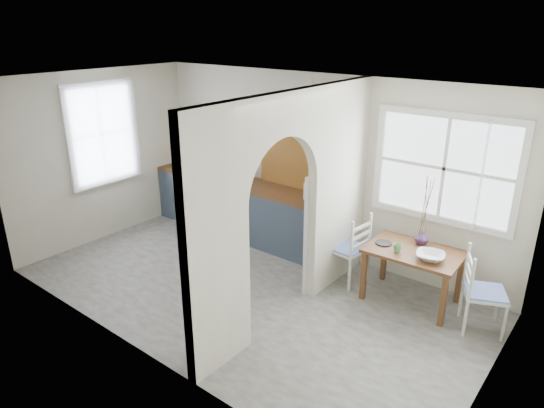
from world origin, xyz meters
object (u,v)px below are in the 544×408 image
Objects in this scene: chair_left at (347,247)px; dining_table at (411,276)px; vase at (422,238)px; chair_right at (485,292)px; kettle at (310,190)px.

dining_table is at bearing 98.97° from chair_left.
chair_left is at bearing -163.22° from vase.
chair_right is 3.48× the size of kettle.
chair_right is 5.64× the size of vase.
dining_table is 6.52× the size of vase.
vase is at bearing 47.24° from chair_right.
kettle is 1.68m from vase.
kettle reaches higher than chair_left.
dining_table is 0.48m from vase.
kettle is at bearing 58.92° from chair_right.
chair_left is at bearing 64.61° from chair_right.
chair_left reaches higher than vase.
dining_table is 1.82m from kettle.
dining_table is at bearing -88.23° from vase.
vase is (-0.87, 0.29, 0.30)m from chair_right.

